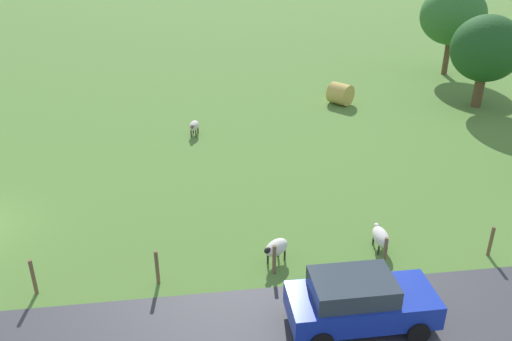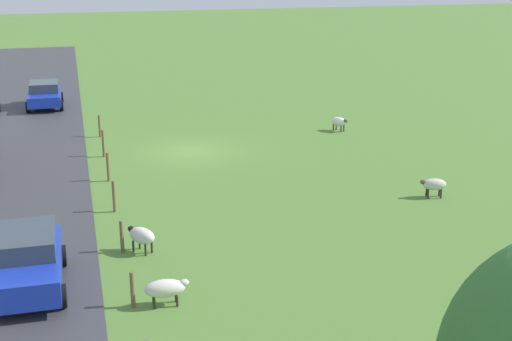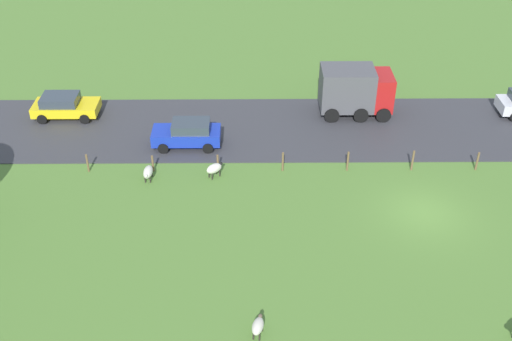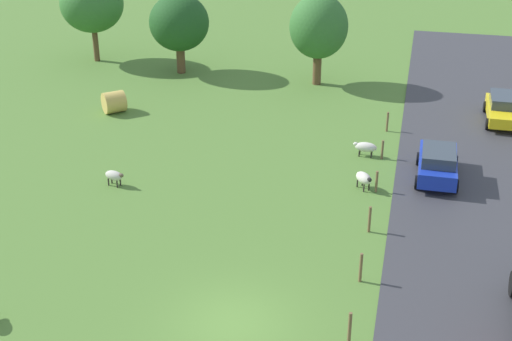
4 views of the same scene
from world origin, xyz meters
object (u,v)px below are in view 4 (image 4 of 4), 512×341
tree_1 (319,27)px  tree_4 (92,4)px  sheep_0 (366,147)px  car_1 (438,163)px  sheep_2 (114,176)px  tree_0 (179,23)px  car_2 (506,108)px  sheep_1 (364,178)px  hay_bale_0 (114,102)px

tree_1 → tree_4: tree_4 is taller
sheep_0 → car_1: (3.60, -1.94, 0.39)m
sheep_2 → tree_4: 20.42m
tree_0 → tree_1: (9.39, -0.22, 0.35)m
tree_1 → car_1: 14.99m
sheep_0 → car_2: car_2 is taller
sheep_1 → car_2: 12.36m
tree_1 → sheep_0: bearing=-68.5°
tree_4 → sheep_0: bearing=-30.5°
sheep_2 → tree_0: 17.21m
car_1 → tree_0: bearing=143.5°
car_1 → car_2: car_1 is taller
sheep_1 → hay_bale_0: 16.66m
sheep_0 → sheep_1: bearing=-86.0°
tree_0 → car_1: bearing=-36.5°
sheep_1 → tree_0: tree_0 is taller
sheep_0 → tree_0: size_ratio=0.23×
sheep_1 → car_2: car_2 is taller
tree_0 → hay_bale_0: bearing=-100.8°
sheep_1 → car_1: 3.79m
car_2 → tree_0: bearing=168.3°
sheep_0 → tree_0: (-13.56, 10.77, 2.94)m
sheep_1 → tree_0: 20.21m
sheep_2 → sheep_0: bearing=28.1°
car_1 → sheep_1: bearing=-152.2°
hay_bale_0 → sheep_1: bearing=-23.1°
car_1 → sheep_2: bearing=-164.6°
sheep_1 → car_1: bearing=27.8°
tree_1 → tree_4: size_ratio=0.97×
sheep_0 → sheep_2: size_ratio=1.15×
sheep_0 → tree_0: 17.56m
hay_bale_0 → car_1: car_1 is taller
car_2 → sheep_0: bearing=-138.8°
tree_0 → car_2: 21.49m
tree_0 → tree_4: tree_4 is taller
sheep_0 → tree_0: tree_0 is taller
tree_4 → car_1: size_ratio=1.47×
sheep_1 → tree_4: (-20.56, 15.64, 3.52)m
sheep_1 → tree_1: bearing=107.2°
tree_1 → car_2: size_ratio=1.39×
car_2 → tree_1: bearing=160.3°
car_1 → sheep_0: bearing=151.7°
sheep_2 → hay_bale_0: hay_bale_0 is taller
sheep_2 → tree_0: bearing=97.7°
car_1 → hay_bale_0: bearing=165.7°
tree_0 → car_1: 21.50m
sheep_2 → hay_bale_0: size_ratio=0.85×
tree_1 → car_2: (11.50, -4.12, -2.95)m
sheep_0 → sheep_1: sheep_1 is taller
tree_0 → car_1: tree_0 is taller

